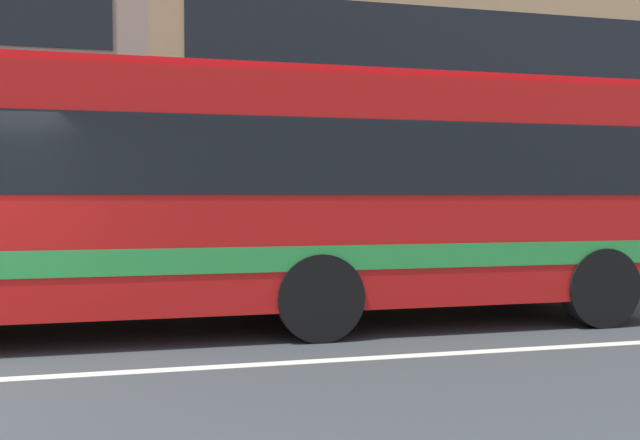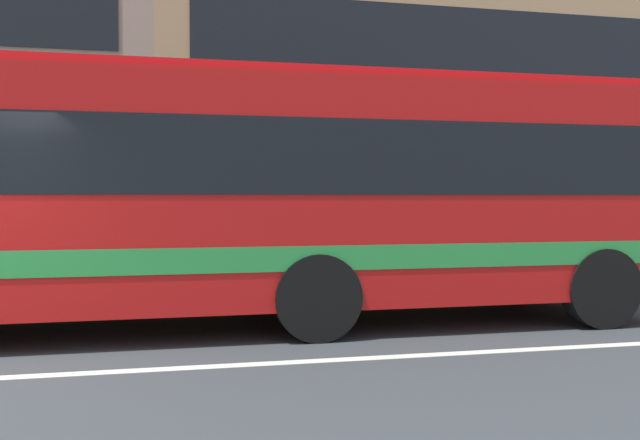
# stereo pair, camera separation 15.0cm
# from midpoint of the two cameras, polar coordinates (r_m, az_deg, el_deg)

# --- Properties ---
(hedge_row_far) EXTENTS (21.12, 1.10, 0.88)m
(hedge_row_far) POSITION_cam_midpoint_polar(r_m,az_deg,el_deg) (12.03, -7.08, -3.78)
(hedge_row_far) COLOR #2C6D32
(hedge_row_far) RESTS_ON ground_plane
(apartment_block_right) EXTENTS (21.19, 9.95, 9.82)m
(apartment_block_right) POSITION_cam_midpoint_polar(r_m,az_deg,el_deg) (24.24, 12.00, 9.67)
(apartment_block_right) COLOR tan
(apartment_block_right) RESTS_ON ground_plane
(transit_bus) EXTENTS (10.59, 2.66, 3.15)m
(transit_bus) POSITION_cam_midpoint_polar(r_m,az_deg,el_deg) (8.62, -6.53, 2.60)
(transit_bus) COLOR red
(transit_bus) RESTS_ON ground_plane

